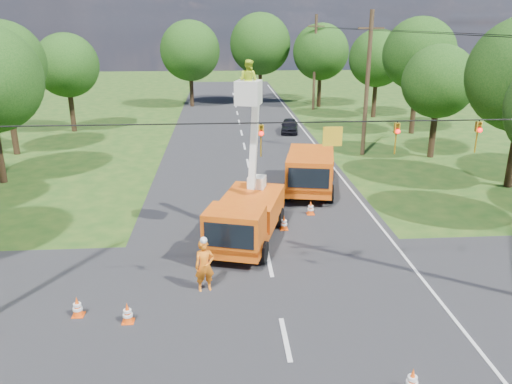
{
  "coord_description": "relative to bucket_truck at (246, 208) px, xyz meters",
  "views": [
    {
      "loc": [
        -1.82,
        -12.8,
        9.16
      ],
      "look_at": [
        -0.43,
        6.42,
        2.6
      ],
      "focal_mm": 35.0,
      "sensor_mm": 36.0,
      "label": 1
    }
  ],
  "objects": [
    {
      "name": "edge_line",
      "position": [
        6.39,
        12.83,
        -1.64
      ],
      "size": [
        0.12,
        90.0,
        0.02
      ],
      "primitive_type": "cube",
      "color": "silver",
      "rests_on": "ground"
    },
    {
      "name": "tree_far_c",
      "position": [
        10.29,
        36.83,
        4.43
      ],
      "size": [
        6.2,
        6.2,
        9.18
      ],
      "color": "#382616",
      "rests_on": "ground"
    },
    {
      "name": "second_truck",
      "position": [
        3.97,
        6.83,
        -0.35
      ],
      "size": [
        3.69,
        6.92,
        2.46
      ],
      "rotation": [
        0.0,
        0.0,
        -0.2
      ],
      "color": "orange",
      "rests_on": "ground"
    },
    {
      "name": "pole_right_mid",
      "position": [
        9.29,
        14.83,
        3.47
      ],
      "size": [
        1.8,
        0.3,
        10.0
      ],
      "color": "#4C3823",
      "rests_on": "ground"
    },
    {
      "name": "pole_right_far",
      "position": [
        9.29,
        34.83,
        3.47
      ],
      "size": [
        1.8,
        0.3,
        10.0
      ],
      "color": "#4C3823",
      "rests_on": "ground"
    },
    {
      "name": "traffic_cone_7",
      "position": [
        5.86,
        10.38,
        -1.28
      ],
      "size": [
        0.38,
        0.38,
        0.71
      ],
      "color": "#F24D0C",
      "rests_on": "ground"
    },
    {
      "name": "tree_right_d",
      "position": [
        15.59,
        21.83,
        5.04
      ],
      "size": [
        6.0,
        6.0,
        9.7
      ],
      "color": "#382616",
      "rests_on": "ground"
    },
    {
      "name": "traffic_cone_8",
      "position": [
        -4.14,
        -5.87,
        -1.28
      ],
      "size": [
        0.38,
        0.38,
        0.71
      ],
      "color": "#F24D0C",
      "rests_on": "ground"
    },
    {
      "name": "tree_left_e",
      "position": [
        -16.01,
        16.83,
        4.85
      ],
      "size": [
        5.8,
        5.8,
        9.41
      ],
      "color": "#382616",
      "rests_on": "ground"
    },
    {
      "name": "traffic_cone_4",
      "position": [
        -5.83,
        -5.38,
        -1.28
      ],
      "size": [
        0.38,
        0.38,
        0.71
      ],
      "color": "#F24D0C",
      "rests_on": "ground"
    },
    {
      "name": "bucket_truck",
      "position": [
        0.0,
        0.0,
        0.0
      ],
      "size": [
        3.86,
        6.49,
        7.78
      ],
      "rotation": [
        0.0,
        0.0,
        -0.28
      ],
      "color": "orange",
      "rests_on": "ground"
    },
    {
      "name": "distant_car",
      "position": [
        5.0,
        22.83,
        -1.03
      ],
      "size": [
        1.96,
        3.74,
        1.21
      ],
      "primitive_type": "imported",
      "rotation": [
        0.0,
        0.0,
        -0.15
      ],
      "color": "black",
      "rests_on": "ground"
    },
    {
      "name": "signal_span",
      "position": [
        3.01,
        -5.17,
        4.24
      ],
      "size": [
        18.0,
        0.29,
        1.07
      ],
      "color": "black",
      "rests_on": "ground"
    },
    {
      "name": "traffic_cone_3",
      "position": [
        3.38,
        3.14,
        -1.28
      ],
      "size": [
        0.38,
        0.38,
        0.71
      ],
      "color": "#F24D0C",
      "rests_on": "ground"
    },
    {
      "name": "road_main",
      "position": [
        0.79,
        12.83,
        -1.64
      ],
      "size": [
        12.0,
        100.0,
        0.06
      ],
      "primitive_type": "cube",
      "color": "black",
      "rests_on": "ground"
    },
    {
      "name": "tree_far_a",
      "position": [
        -4.21,
        37.83,
        4.55
      ],
      "size": [
        6.6,
        6.6,
        9.5
      ],
      "color": "#382616",
      "rests_on": "ground"
    },
    {
      "name": "traffic_cone_1",
      "position": [
        3.78,
        -9.62,
        -1.28
      ],
      "size": [
        0.38,
        0.38,
        0.71
      ],
      "color": "#F24D0C",
      "rests_on": "ground"
    },
    {
      "name": "tree_right_c",
      "position": [
        13.99,
        13.83,
        3.68
      ],
      "size": [
        5.0,
        5.0,
        7.83
      ],
      "color": "#382616",
      "rests_on": "ground"
    },
    {
      "name": "tree_left_f",
      "position": [
        -14.01,
        24.83,
        4.05
      ],
      "size": [
        5.4,
        5.4,
        8.4
      ],
      "color": "#382616",
      "rests_on": "ground"
    },
    {
      "name": "traffic_cone_2",
      "position": [
        1.81,
        1.31,
        -1.28
      ],
      "size": [
        0.38,
        0.38,
        0.71
      ],
      "color": "#F24D0C",
      "rests_on": "ground"
    },
    {
      "name": "tree_far_b",
      "position": [
        3.79,
        39.83,
        5.17
      ],
      "size": [
        7.0,
        7.0,
        10.32
      ],
      "color": "#382616",
      "rests_on": "ground"
    },
    {
      "name": "road_cross",
      "position": [
        0.79,
        -5.17,
        -1.64
      ],
      "size": [
        56.0,
        10.0,
        0.07
      ],
      "primitive_type": "cube",
      "color": "black",
      "rests_on": "ground"
    },
    {
      "name": "ground_worker",
      "position": [
        -1.71,
        -3.99,
        -0.66
      ],
      "size": [
        0.8,
        0.62,
        1.95
      ],
      "primitive_type": "imported",
      "rotation": [
        0.0,
        0.0,
        0.23
      ],
      "color": "orange",
      "rests_on": "ground"
    },
    {
      "name": "ground",
      "position": [
        0.79,
        12.83,
        -1.64
      ],
      "size": [
        140.0,
        140.0,
        0.0
      ],
      "primitive_type": "plane",
      "color": "#1E4715",
      "rests_on": "ground"
    },
    {
      "name": "tree_right_e",
      "position": [
        14.59,
        29.83,
        4.17
      ],
      "size": [
        5.6,
        5.6,
        8.63
      ],
      "color": "#382616",
      "rests_on": "ground"
    }
  ]
}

